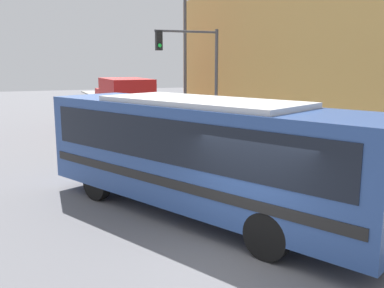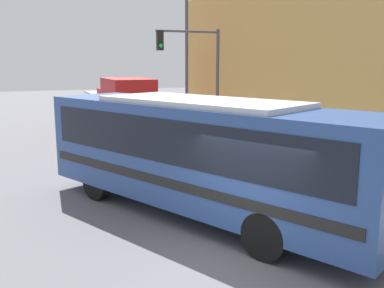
# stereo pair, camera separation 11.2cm
# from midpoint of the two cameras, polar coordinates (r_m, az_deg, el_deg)

# --- Properties ---
(ground_plane) EXTENTS (120.00, 120.00, 0.00)m
(ground_plane) POSITION_cam_midpoint_polar(r_m,az_deg,el_deg) (9.30, 6.31, -15.15)
(ground_plane) COLOR slate
(sidewalk) EXTENTS (3.17, 70.00, 0.14)m
(sidewalk) POSITION_cam_midpoint_polar(r_m,az_deg,el_deg) (29.41, -1.96, 2.97)
(sidewalk) COLOR gray
(sidewalk) RESTS_ON ground_plane
(building_facade) EXTENTS (6.00, 22.05, 8.41)m
(building_facade) POSITION_cam_midpoint_polar(r_m,az_deg,el_deg) (24.32, 15.23, 10.75)
(building_facade) COLOR tan
(building_facade) RESTS_ON ground_plane
(city_bus) EXTENTS (6.62, 10.25, 3.14)m
(city_bus) POSITION_cam_midpoint_polar(r_m,az_deg,el_deg) (11.27, 0.82, -0.64)
(city_bus) COLOR #2D4C8C
(city_bus) RESTS_ON ground_plane
(delivery_truck) EXTENTS (2.49, 6.52, 3.12)m
(delivery_truck) POSITION_cam_midpoint_polar(r_m,az_deg,el_deg) (27.55, -9.24, 5.70)
(delivery_truck) COLOR #B21919
(delivery_truck) RESTS_ON ground_plane
(fire_hydrant) EXTENTS (0.23, 0.30, 0.69)m
(fire_hydrant) POSITION_cam_midpoint_polar(r_m,az_deg,el_deg) (15.77, 13.94, -2.63)
(fire_hydrant) COLOR #999999
(fire_hydrant) RESTS_ON sidewalk
(traffic_light_pole) EXTENTS (3.28, 0.35, 5.54)m
(traffic_light_pole) POSITION_cam_midpoint_polar(r_m,az_deg,el_deg) (21.24, 0.43, 10.42)
(traffic_light_pole) COLOR #47474C
(traffic_light_pole) RESTS_ON sidewalk
(parking_meter) EXTENTS (0.14, 0.14, 1.29)m
(parking_meter) POSITION_cam_midpoint_polar(r_m,az_deg,el_deg) (17.68, 9.27, 0.72)
(parking_meter) COLOR #47474C
(parking_meter) RESTS_ON sidewalk
(street_lamp) EXTENTS (2.99, 0.28, 8.13)m
(street_lamp) POSITION_cam_midpoint_polar(r_m,az_deg,el_deg) (25.76, -1.85, 12.76)
(street_lamp) COLOR #47474C
(street_lamp) RESTS_ON sidewalk
(pedestrian_near_corner) EXTENTS (0.34, 0.34, 1.85)m
(pedestrian_near_corner) POSITION_cam_midpoint_polar(r_m,az_deg,el_deg) (20.08, 8.00, 2.17)
(pedestrian_near_corner) COLOR #23283D
(pedestrian_near_corner) RESTS_ON sidewalk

